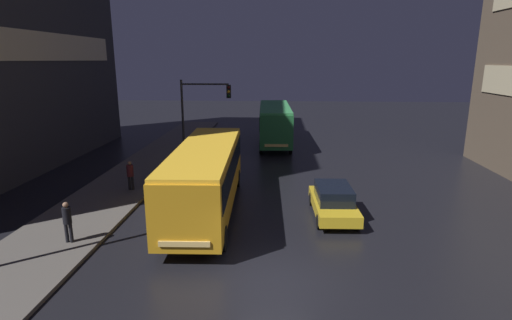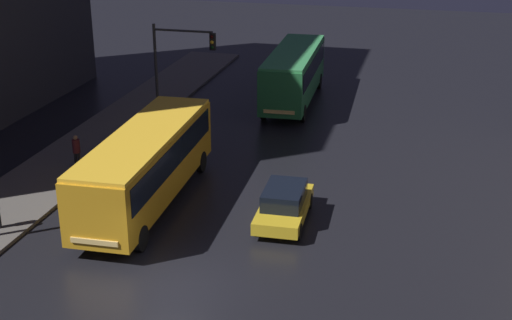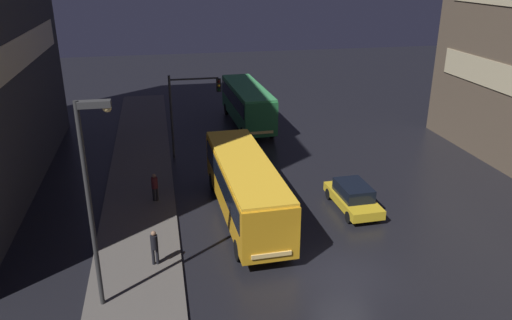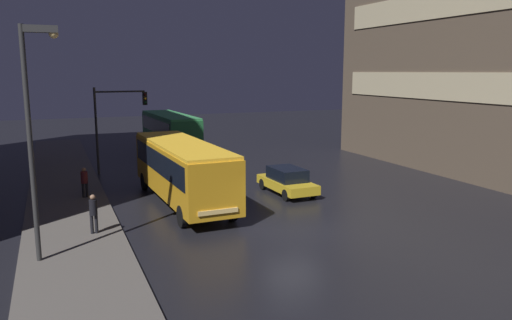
{
  "view_description": "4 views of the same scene",
  "coord_description": "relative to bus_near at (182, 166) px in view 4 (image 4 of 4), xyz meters",
  "views": [
    {
      "loc": [
        0.05,
        -11.73,
        7.17
      ],
      "look_at": [
        -1.07,
        8.04,
        2.19
      ],
      "focal_mm": 28.0,
      "sensor_mm": 36.0,
      "label": 1
    },
    {
      "loc": [
        8.02,
        -19.68,
        13.0
      ],
      "look_at": [
        1.44,
        6.27,
        2.49
      ],
      "focal_mm": 50.0,
      "sensor_mm": 36.0,
      "label": 2
    },
    {
      "loc": [
        -7.47,
        -17.32,
        12.73
      ],
      "look_at": [
        -2.06,
        9.87,
        1.83
      ],
      "focal_mm": 35.0,
      "sensor_mm": 36.0,
      "label": 3
    },
    {
      "loc": [
        -9.56,
        -18.85,
        6.87
      ],
      "look_at": [
        0.59,
        5.69,
        2.15
      ],
      "focal_mm": 35.0,
      "sensor_mm": 36.0,
      "label": 4
    }
  ],
  "objects": [
    {
      "name": "street_lamp_sidewalk",
      "position": [
        -6.69,
        -6.33,
        3.57
      ],
      "size": [
        1.25,
        0.36,
        8.29
      ],
      "color": "#2D2D2D",
      "rests_on": "sidewalk_left"
    },
    {
      "name": "car_taxi",
      "position": [
        6.02,
        -0.19,
        -1.24
      ],
      "size": [
        1.98,
        4.4,
        1.49
      ],
      "rotation": [
        0.0,
        0.0,
        3.18
      ],
      "color": "gold",
      "rests_on": "ground"
    },
    {
      "name": "sidewalk_left",
      "position": [
        -5.65,
        3.73,
        -1.92
      ],
      "size": [
        4.0,
        48.0,
        0.15
      ],
      "color": "#56514C",
      "rests_on": "ground"
    },
    {
      "name": "ground_plane",
      "position": [
        3.35,
        -6.27,
        -2.0
      ],
      "size": [
        120.0,
        120.0,
        0.0
      ],
      "primitive_type": "plane",
      "color": "black"
    },
    {
      "name": "traffic_light_main",
      "position": [
        -2.13,
        9.82,
        1.99
      ],
      "size": [
        3.54,
        0.35,
        5.83
      ],
      "color": "#2D2D2D",
      "rests_on": "ground"
    },
    {
      "name": "pedestrian_mid",
      "position": [
        -4.8,
        -3.9,
        -0.88
      ],
      "size": [
        0.35,
        0.35,
        1.68
      ],
      "rotation": [
        0.0,
        0.0,
        3.07
      ],
      "color": "black",
      "rests_on": "sidewalk_left"
    },
    {
      "name": "bus_far",
      "position": [
        3.07,
        16.28,
        0.06
      ],
      "size": [
        2.93,
        10.2,
        3.35
      ],
      "rotation": [
        0.0,
        0.0,
        3.18
      ],
      "color": "#236B38",
      "rests_on": "ground"
    },
    {
      "name": "building_right_block",
      "position": [
        22.59,
        2.0,
        6.75
      ],
      "size": [
        10.07,
        21.26,
        17.5
      ],
      "color": "brown",
      "rests_on": "ground"
    },
    {
      "name": "bus_near",
      "position": [
        0.0,
        0.0,
        0.0
      ],
      "size": [
        2.98,
        10.95,
        3.24
      ],
      "rotation": [
        0.0,
        0.0,
        3.18
      ],
      "color": "orange",
      "rests_on": "ground"
    },
    {
      "name": "pedestrian_near",
      "position": [
        -4.73,
        2.71,
        -0.88
      ],
      "size": [
        0.41,
        0.41,
        1.64
      ],
      "rotation": [
        0.0,
        0.0,
        0.13
      ],
      "color": "black",
      "rests_on": "sidewalk_left"
    }
  ]
}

